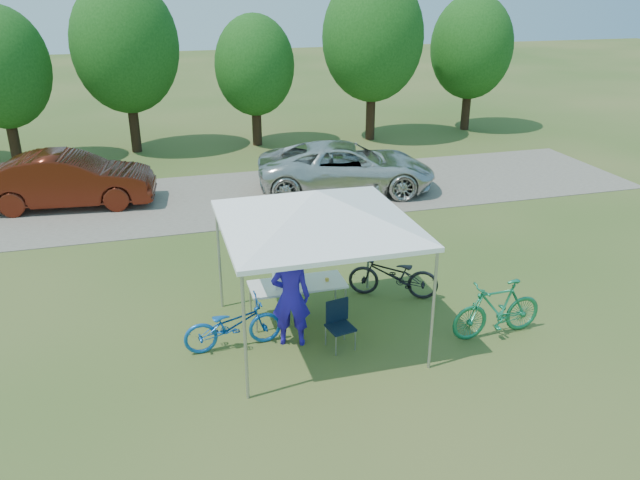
% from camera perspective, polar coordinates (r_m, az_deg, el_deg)
% --- Properties ---
extents(ground, '(100.00, 100.00, 0.00)m').
position_cam_1_polar(ground, '(11.36, -0.30, -8.62)').
color(ground, '#2D5119').
rests_on(ground, ground).
extents(gravel_strip, '(24.00, 5.00, 0.02)m').
position_cam_1_polar(gravel_strip, '(18.51, -6.90, 3.96)').
color(gravel_strip, gray).
rests_on(gravel_strip, ground).
extents(canopy, '(4.53, 4.53, 3.00)m').
position_cam_1_polar(canopy, '(10.24, -0.33, 4.16)').
color(canopy, '#A5A5AA').
rests_on(canopy, ground).
extents(treeline, '(24.89, 4.28, 6.30)m').
position_cam_1_polar(treeline, '(23.64, -10.51, 16.59)').
color(treeline, '#382314').
rests_on(treeline, ground).
extents(folding_table, '(1.77, 0.74, 0.73)m').
position_cam_1_polar(folding_table, '(11.56, -2.08, -4.18)').
color(folding_table, white).
rests_on(folding_table, ground).
extents(folding_chair, '(0.50, 0.52, 0.83)m').
position_cam_1_polar(folding_chair, '(10.83, 1.74, -7.34)').
color(folding_chair, black).
rests_on(folding_chair, ground).
extents(cooler, '(0.48, 0.33, 0.35)m').
position_cam_1_polar(cooler, '(11.42, -3.13, -3.32)').
color(cooler, white).
rests_on(cooler, folding_table).
extents(ice_cream_cup, '(0.07, 0.07, 0.05)m').
position_cam_1_polar(ice_cream_cup, '(11.61, 0.65, -3.64)').
color(ice_cream_cup, gold).
rests_on(ice_cream_cup, folding_table).
extents(cyclist, '(0.76, 0.61, 1.82)m').
position_cam_1_polar(cyclist, '(10.68, -2.69, -5.21)').
color(cyclist, '#2516B7').
rests_on(cyclist, ground).
extents(bike_blue, '(1.73, 0.69, 0.89)m').
position_cam_1_polar(bike_blue, '(10.88, -7.98, -7.67)').
color(bike_blue, '#1355AC').
rests_on(bike_blue, ground).
extents(bike_green, '(1.78, 0.58, 1.06)m').
position_cam_1_polar(bike_green, '(11.53, 15.90, -6.07)').
color(bike_green, '#1B7C51').
rests_on(bike_green, ground).
extents(bike_dark, '(1.88, 1.34, 0.94)m').
position_cam_1_polar(bike_dark, '(12.51, 6.71, -3.23)').
color(bike_dark, black).
rests_on(bike_dark, ground).
extents(minivan, '(5.62, 3.41, 1.46)m').
position_cam_1_polar(minivan, '(18.69, 2.44, 6.66)').
color(minivan, silver).
rests_on(minivan, gravel_strip).
extents(sedan, '(4.71, 2.04, 1.51)m').
position_cam_1_polar(sedan, '(18.72, -21.97, 5.12)').
color(sedan, '#4E180D').
rests_on(sedan, gravel_strip).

